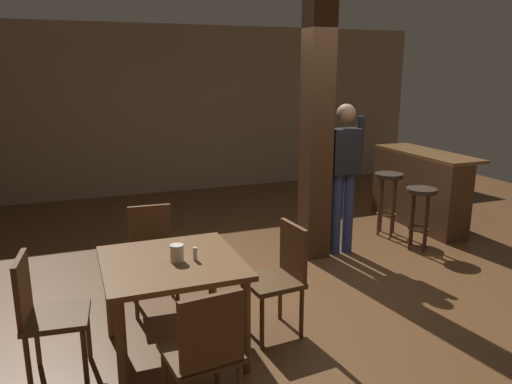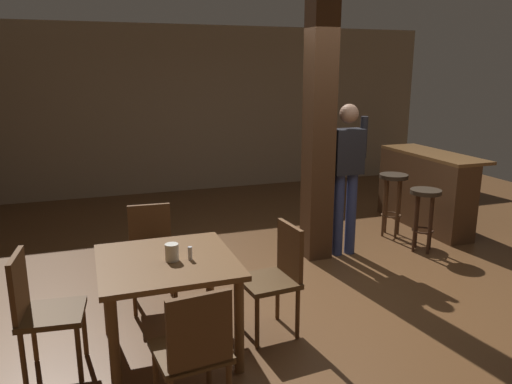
{
  "view_description": "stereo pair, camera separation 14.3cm",
  "coord_description": "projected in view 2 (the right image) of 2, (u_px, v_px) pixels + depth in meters",
  "views": [
    {
      "loc": [
        -2.33,
        -3.99,
        2.09
      ],
      "look_at": [
        -0.68,
        0.33,
        0.94
      ],
      "focal_mm": 35.0,
      "sensor_mm": 36.0,
      "label": 1
    },
    {
      "loc": [
        -2.19,
        -4.04,
        2.09
      ],
      "look_at": [
        -0.68,
        0.33,
        0.94
      ],
      "focal_mm": 35.0,
      "sensor_mm": 36.0,
      "label": 2
    }
  ],
  "objects": [
    {
      "name": "bar_stool_mid",
      "position": [
        393.0,
        190.0,
        6.29
      ],
      "size": [
        0.35,
        0.35,
        0.8
      ],
      "color": "#2D2319",
      "rests_on": "ground_plane"
    },
    {
      "name": "napkin_cup",
      "position": [
        172.0,
        252.0,
        3.58
      ],
      "size": [
        0.1,
        0.1,
        0.13
      ],
      "primitive_type": "cylinder",
      "color": "silver",
      "rests_on": "dining_table"
    },
    {
      "name": "bar_counter",
      "position": [
        424.0,
        189.0,
        6.7
      ],
      "size": [
        0.56,
        1.61,
        1.01
      ],
      "color": "brown",
      "rests_on": "ground_plane"
    },
    {
      "name": "bar_stool_near",
      "position": [
        425.0,
        205.0,
        5.76
      ],
      "size": [
        0.35,
        0.35,
        0.74
      ],
      "color": "#2D2319",
      "rests_on": "ground_plane"
    },
    {
      "name": "standing_person",
      "position": [
        347.0,
        169.0,
        5.56
      ],
      "size": [
        0.47,
        0.21,
        1.72
      ],
      "color": "black",
      "rests_on": "ground_plane"
    },
    {
      "name": "salt_shaker",
      "position": [
        190.0,
        253.0,
        3.6
      ],
      "size": [
        0.03,
        0.03,
        0.1
      ],
      "primitive_type": "cylinder",
      "color": "silver",
      "rests_on": "dining_table"
    },
    {
      "name": "chair_east",
      "position": [
        277.0,
        273.0,
        3.97
      ],
      "size": [
        0.46,
        0.46,
        0.89
      ],
      "color": "#4C3319",
      "rests_on": "ground_plane"
    },
    {
      "name": "pillar",
      "position": [
        319.0,
        134.0,
        5.39
      ],
      "size": [
        0.28,
        0.28,
        2.8
      ],
      "primitive_type": "cube",
      "color": "#422816",
      "rests_on": "ground_plane"
    },
    {
      "name": "wall_back",
      "position": [
        214.0,
        109.0,
        8.7
      ],
      "size": [
        8.0,
        0.1,
        2.8
      ],
      "primitive_type": "cube",
      "color": "gray",
      "rests_on": "ground_plane"
    },
    {
      "name": "ground_plane",
      "position": [
        332.0,
        287.0,
        4.91
      ],
      "size": [
        10.8,
        10.8,
        0.0
      ],
      "primitive_type": "plane",
      "color": "brown"
    },
    {
      "name": "chair_west",
      "position": [
        40.0,
        308.0,
        3.4
      ],
      "size": [
        0.46,
        0.46,
        0.89
      ],
      "color": "#4C3319",
      "rests_on": "ground_plane"
    },
    {
      "name": "chair_south",
      "position": [
        194.0,
        349.0,
        2.9
      ],
      "size": [
        0.46,
        0.46,
        0.89
      ],
      "color": "#4C3319",
      "rests_on": "ground_plane"
    },
    {
      "name": "chair_north",
      "position": [
        152.0,
        250.0,
        4.48
      ],
      "size": [
        0.45,
        0.45,
        0.89
      ],
      "color": "#4C3319",
      "rests_on": "ground_plane"
    },
    {
      "name": "dining_table",
      "position": [
        167.0,
        274.0,
        3.65
      ],
      "size": [
        0.98,
        0.98,
        0.75
      ],
      "color": "brown",
      "rests_on": "ground_plane"
    }
  ]
}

